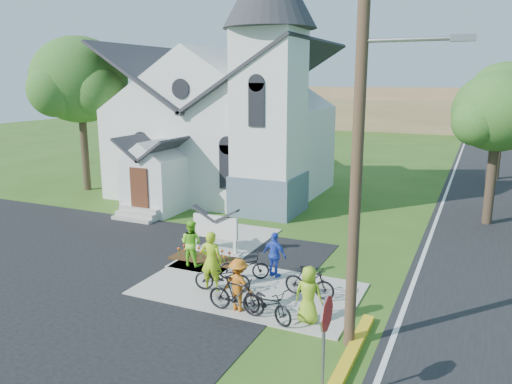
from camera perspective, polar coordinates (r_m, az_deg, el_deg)
The scene contains 21 objects.
ground at distance 16.71m, azimuth -6.34°, elevation -10.81°, with size 120.00×120.00×0.00m, color #305718.
sidewalk at distance 16.46m, azimuth -0.85°, elevation -11.02°, with size 7.00×4.00×0.05m, color #9D998E.
church at distance 28.93m, azimuth -3.29°, elevation 9.94°, with size 12.35×12.00×13.00m.
church_sign at distance 19.53m, azimuth -4.66°, elevation -4.05°, with size 2.20×0.40×1.70m.
flower_bed at distance 19.10m, azimuth -5.92°, elevation -7.60°, with size 2.60×1.10×0.07m, color #34200E.
utility_pole at distance 11.96m, azimuth 11.90°, elevation 6.45°, with size 3.45×0.28×10.00m.
stop_sign at distance 10.46m, azimuth 7.96°, elevation -15.16°, with size 0.11×0.76×2.48m.
tree_lot_corner at distance 31.87m, azimuth -19.53°, elevation 11.95°, with size 5.60×5.60×9.15m.
tree_road_near at distance 25.16m, azimuth 25.93°, elevation 8.18°, with size 4.00×4.00×7.05m.
tree_road_mid at distance 37.13m, azimuth 26.49°, elevation 10.09°, with size 4.40×4.40×7.80m.
distant_hills at distance 69.74m, azimuth 20.83°, elevation 8.25°, with size 61.00×10.00×5.60m.
cyclist_0 at distance 16.06m, azimuth -5.13°, elevation -7.84°, with size 0.71×0.47×1.95m, color #9CC517.
bike_0 at distance 17.01m, azimuth -1.40°, elevation -8.47°, with size 0.60×1.72×0.90m, color black.
cyclist_1 at distance 18.24m, azimuth -7.43°, elevation -5.80°, with size 0.82×0.64×1.68m, color #85EA2B.
bike_1 at distance 14.67m, azimuth -2.26°, elevation -11.70°, with size 0.51×1.80×1.08m, color black.
cyclist_2 at distance 17.07m, azimuth 2.15°, elevation -7.18°, with size 0.92×0.38×1.58m, color blue.
bike_2 at distance 16.10m, azimuth -3.86°, elevation -9.65°, with size 0.64×1.82×0.96m, color black.
cyclist_3 at distance 14.72m, azimuth -2.00°, elevation -10.55°, with size 1.02×0.58×1.57m, color #C46515.
bike_3 at distance 15.73m, azimuth 6.12°, elevation -10.20°, with size 0.46×1.64×0.99m, color black.
cyclist_4 at distance 14.12m, azimuth 6.03°, elevation -11.57°, with size 0.79×0.52×1.62m, color #8EB822.
bike_4 at distance 14.32m, azimuth 1.32°, elevation -12.60°, with size 0.64×1.82×0.96m, color black.
Camera 1 is at (7.94, -13.11, 6.66)m, focal length 35.00 mm.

